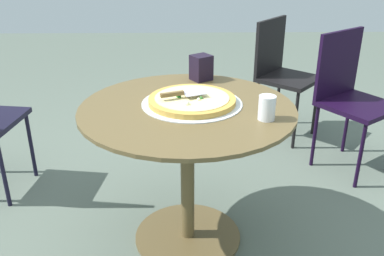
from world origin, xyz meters
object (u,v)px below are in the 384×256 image
Objects in this scene: napkin_dispenser at (201,68)px; patio_chair_near at (281,69)px; pizza_server at (183,93)px; pizza_on_tray at (192,101)px; drinking_cup at (267,108)px; patio_chair_far at (350,91)px; patio_table at (187,146)px.

patio_chair_near is (-0.64, -0.89, -0.28)m from napkin_dispenser.
pizza_server is at bearing 40.71° from napkin_dispenser.
pizza_on_tray is at bearing -171.21° from pizza_server.
pizza_on_tray is 1.44m from patio_chair_near.
napkin_dispenser is (-0.10, -0.36, 0.01)m from pizza_server.
drinking_cup is at bearing 81.37° from napkin_dispenser.
patio_chair_far is (-0.97, -0.38, -0.28)m from napkin_dispenser.
patio_chair_far is (-1.05, -0.77, -0.01)m from patio_table.
patio_chair_near reaches higher than napkin_dispenser.
napkin_dispenser is at bearing 21.39° from patio_chair_far.
pizza_server reaches higher than patio_table.
patio_chair_near reaches higher than pizza_server.
patio_chair_far is at bearing -143.77° from patio_table.
patio_table is 0.48m from napkin_dispenser.
patio_table is at bearing 124.03° from pizza_server.
drinking_cup is 0.78× the size of napkin_dispenser.
patio_table is 1.10× the size of patio_chair_far.
patio_chair_near is at bearing -119.18° from patio_table.
pizza_on_tray is 0.36m from drinking_cup.
pizza_server is (0.04, 0.01, 0.04)m from pizza_on_tray.
patio_chair_near is 0.98× the size of patio_chair_far.
drinking_cup is 0.12× the size of patio_chair_far.
napkin_dispenser reaches higher than pizza_on_tray.
pizza_on_tray is 2.18× the size of pizza_server.
pizza_on_tray is at bearing 47.12° from napkin_dispenser.
napkin_dispenser reaches higher than patio_table.
drinking_cup is (-0.35, 0.18, -0.00)m from pizza_server.
napkin_dispenser reaches higher than pizza_server.
patio_chair_near is at bearing -119.12° from pizza_on_tray.
pizza_on_tray is 1.28m from patio_chair_far.
drinking_cup reaches higher than pizza_server.
patio_chair_far reaches higher than patio_table.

